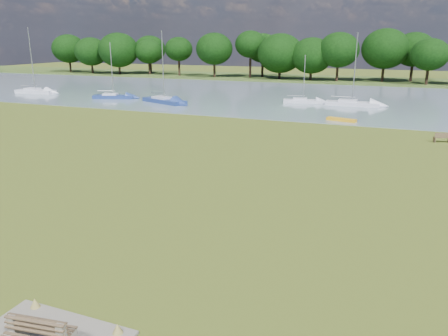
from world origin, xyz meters
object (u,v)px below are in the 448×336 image
at_px(kayak, 341,120).
at_px(sailboat_1, 352,102).
at_px(riverbank_bench, 442,137).
at_px(sailboat_4, 113,95).
at_px(sailboat_2, 303,100).
at_px(bench_pair, 38,335).
at_px(sailboat_5, 35,90).
at_px(sailboat_0, 164,99).

distance_m(kayak, sailboat_1, 11.60).
bearing_deg(sailboat_1, riverbank_bench, -65.15).
bearing_deg(sailboat_4, sailboat_2, -5.91).
bearing_deg(bench_pair, sailboat_4, 115.66).
height_order(sailboat_1, sailboat_4, sailboat_1).
height_order(kayak, sailboat_4, sailboat_4).
bearing_deg(sailboat_1, sailboat_4, -171.99).
bearing_deg(sailboat_4, kayak, -28.92).
xyz_separation_m(sailboat_1, sailboat_4, (-31.88, -5.45, 0.00)).
distance_m(bench_pair, sailboat_5, 62.92).
height_order(sailboat_0, sailboat_2, sailboat_0).
bearing_deg(kayak, sailboat_4, -176.29).
bearing_deg(sailboat_5, bench_pair, -50.45).
xyz_separation_m(bench_pair, sailboat_0, (-20.37, 43.07, 0.03)).
relative_size(riverbank_bench, sailboat_4, 0.18).
height_order(sailboat_2, sailboat_4, sailboat_4).
bearing_deg(sailboat_2, sailboat_1, -13.03).
bearing_deg(sailboat_0, sailboat_2, 43.68).
bearing_deg(kayak, sailboat_2, 133.51).
distance_m(sailboat_0, sailboat_5, 23.76).
xyz_separation_m(riverbank_bench, sailboat_5, (-55.94, 13.53, 0.14)).
xyz_separation_m(sailboat_1, sailboat_2, (-6.21, 0.09, -0.06)).
bearing_deg(sailboat_0, sailboat_4, -164.73).
bearing_deg(sailboat_2, sailboat_0, -170.84).
xyz_separation_m(riverbank_bench, kayak, (-8.83, 6.61, -0.21)).
bearing_deg(riverbank_bench, bench_pair, -129.28).
height_order(bench_pair, sailboat_2, sailboat_2).
xyz_separation_m(bench_pair, kayak, (3.06, 38.00, -0.29)).
height_order(riverbank_bench, sailboat_5, sailboat_5).
height_order(sailboat_0, sailboat_1, sailboat_0).
bearing_deg(kayak, bench_pair, -80.06).
bearing_deg(bench_pair, sailboat_5, 126.72).
relative_size(bench_pair, sailboat_4, 0.25).
relative_size(kayak, sailboat_2, 0.50).
xyz_separation_m(sailboat_0, sailboat_5, (-23.69, 1.86, 0.04)).
height_order(riverbank_bench, sailboat_0, sailboat_0).
distance_m(riverbank_bench, sailboat_5, 57.56).
relative_size(bench_pair, sailboat_1, 0.22).
xyz_separation_m(bench_pair, sailboat_1, (2.80, 49.59, 0.01)).
bearing_deg(sailboat_0, riverbank_bench, 2.46).
distance_m(bench_pair, sailboat_1, 49.67).
bearing_deg(sailboat_4, riverbank_bench, -35.38).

